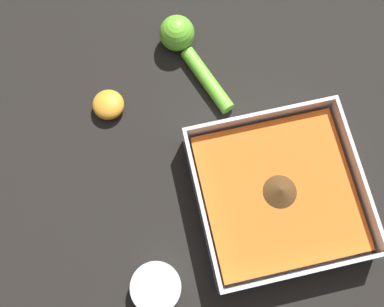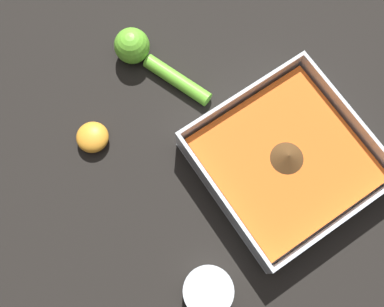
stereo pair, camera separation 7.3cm
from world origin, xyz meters
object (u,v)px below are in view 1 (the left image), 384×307
Objects in this scene: square_dish at (278,194)px; lemon_squeezer at (185,45)px; spice_bowl at (156,287)px; lemon_half at (108,105)px.

lemon_squeezer is at bearing -162.97° from square_dish.
square_dish is at bearing 114.10° from spice_bowl.
square_dish is 0.31m from lemon_squeezer.
lemon_squeezer reaches higher than spice_bowl.
spice_bowl is 0.41× the size of lemon_squeezer.
square_dish reaches higher than lemon_squeezer.
lemon_squeezer is at bearing 161.48° from spice_bowl.
lemon_squeezer reaches higher than lemon_half.
spice_bowl is 0.32m from lemon_half.
lemon_squeezer is 3.43× the size of lemon_half.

